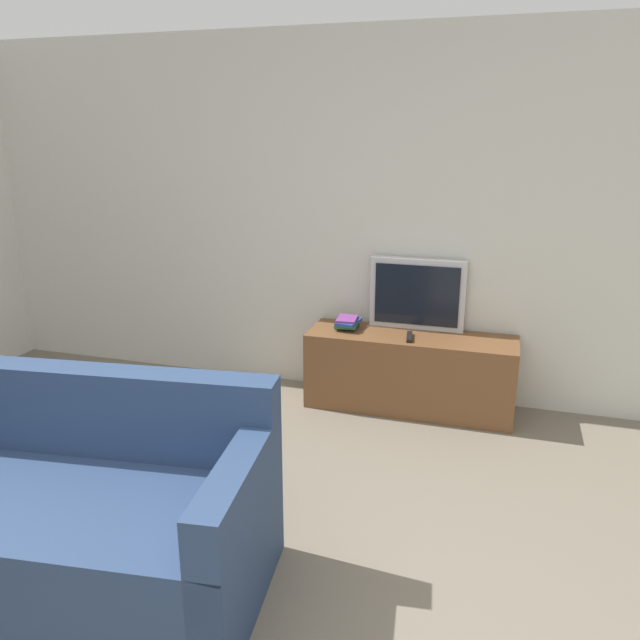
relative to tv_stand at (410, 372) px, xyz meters
The scene contains 6 objects.
wall_back 1.17m from the tv_stand, 150.42° to the left, with size 9.00×0.06×2.60m.
tv_stand is the anchor object (origin of this frame).
television 0.56m from the tv_stand, 88.71° to the left, with size 0.67×0.09×0.51m.
couch 2.55m from the tv_stand, 118.47° to the right, with size 1.98×1.07×0.89m.
book_stack 0.56m from the tv_stand, behind, with size 0.18×0.23×0.08m.
remote_on_stand 0.29m from the tv_stand, 92.53° to the right, with size 0.06×0.20×0.02m.
Camera 1 is at (1.07, -1.38, 1.92)m, focal length 35.00 mm.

